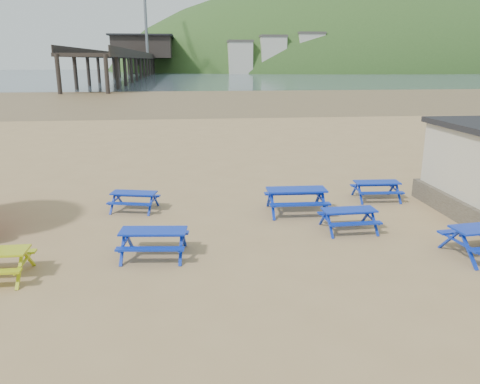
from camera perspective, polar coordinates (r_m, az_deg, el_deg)
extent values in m
plane|color=tan|center=(14.38, 1.98, -5.42)|extent=(400.00, 400.00, 0.00)
plane|color=olive|center=(68.48, -4.96, 11.38)|extent=(400.00, 400.00, 0.00)
plane|color=#435460|center=(183.34, -6.12, 14.07)|extent=(400.00, 400.00, 0.00)
cube|color=#0328A3|center=(17.07, -12.82, -0.10)|extent=(1.68, 0.96, 0.04)
cube|color=#0328A3|center=(17.61, -12.22, -0.40)|extent=(1.59, 0.57, 0.04)
cube|color=#0328A3|center=(16.66, -13.35, -1.41)|extent=(1.59, 0.57, 0.04)
cube|color=#0328A3|center=(16.44, 6.90, 0.29)|extent=(2.09, 0.87, 0.06)
cube|color=#0328A3|center=(17.17, 6.42, -0.13)|extent=(2.07, 0.36, 0.06)
cube|color=#0328A3|center=(15.88, 7.35, -1.49)|extent=(2.07, 0.36, 0.06)
cube|color=#0328A3|center=(18.66, 16.37, 1.15)|extent=(1.73, 0.76, 0.05)
cube|color=#0328A3|center=(19.24, 15.76, 0.82)|extent=(1.71, 0.33, 0.05)
cube|color=#0328A3|center=(18.22, 16.88, -0.10)|extent=(1.71, 0.33, 0.05)
cube|color=#0328A3|center=(12.95, -10.53, -4.69)|extent=(1.86, 0.88, 0.05)
cube|color=#0328A3|center=(13.60, -10.05, -4.91)|extent=(1.81, 0.43, 0.05)
cube|color=#0328A3|center=(12.51, -10.92, -6.84)|extent=(1.81, 0.43, 0.05)
cube|color=#0328A3|center=(14.98, 26.29, -4.19)|extent=(2.02, 0.49, 0.06)
cube|color=#D3C60B|center=(13.55, -27.23, -6.60)|extent=(1.78, 0.26, 0.05)
cube|color=black|center=(188.93, -11.87, 15.70)|extent=(9.00, 220.00, 0.60)
cube|color=black|center=(199.95, -11.66, 16.85)|extent=(22.00, 30.00, 8.00)
cube|color=black|center=(200.10, -11.73, 18.08)|extent=(24.00, 32.00, 0.60)
cylinder|color=slate|center=(178.34, -11.44, 20.25)|extent=(1.00, 1.00, 28.00)
ellipsoid|color=#2D4C1E|center=(260.52, 14.44, 11.96)|extent=(264.00, 144.00, 108.00)
cube|color=#0328A3|center=(15.04, 13.18, -2.15)|extent=(1.68, 0.69, 0.05)
cube|color=#0328A3|center=(15.61, 12.40, -2.43)|extent=(1.67, 0.27, 0.05)
cube|color=#0328A3|center=(14.64, 13.89, -3.77)|extent=(1.67, 0.27, 0.05)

